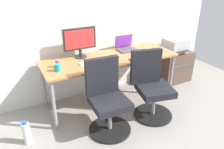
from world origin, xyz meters
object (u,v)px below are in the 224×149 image
at_px(office_chair_right, 151,88).
at_px(office_chair_left, 107,100).
at_px(desktop_monitor, 80,41).
at_px(open_laptop, 126,46).
at_px(water_bottle_on_floor, 27,133).
at_px(printer, 175,45).
at_px(coffee_mug, 57,68).
at_px(side_cabinet, 173,66).

bearing_deg(office_chair_right, office_chair_left, 179.86).
relative_size(desktop_monitor, open_laptop, 1.55).
bearing_deg(water_bottle_on_floor, office_chair_right, -6.55).
bearing_deg(desktop_monitor, office_chair_right, -47.99).
height_order(office_chair_left, desktop_monitor, desktop_monitor).
height_order(printer, water_bottle_on_floor, printer).
bearing_deg(water_bottle_on_floor, printer, 10.82).
relative_size(printer, coffee_mug, 4.35).
distance_m(printer, desktop_monitor, 1.78).
height_order(printer, coffee_mug, coffee_mug).
xyz_separation_m(side_cabinet, water_bottle_on_floor, (-2.69, -0.51, -0.13)).
distance_m(office_chair_left, office_chair_right, 0.68).
height_order(printer, desktop_monitor, desktop_monitor).
bearing_deg(open_laptop, desktop_monitor, 179.12).
relative_size(office_chair_right, side_cabinet, 1.57).
distance_m(water_bottle_on_floor, coffee_mug, 0.85).
xyz_separation_m(office_chair_left, open_laptop, (0.73, 0.77, 0.36)).
relative_size(side_cabinet, printer, 1.49).
xyz_separation_m(side_cabinet, open_laptop, (-0.99, 0.07, 0.51)).
bearing_deg(side_cabinet, office_chair_left, -157.84).
height_order(office_chair_left, open_laptop, open_laptop).
distance_m(side_cabinet, coffee_mug, 2.25).
xyz_separation_m(printer, open_laptop, (-0.99, 0.07, 0.11)).
xyz_separation_m(office_chair_right, coffee_mug, (-1.14, 0.46, 0.35)).
relative_size(printer, open_laptop, 1.29).
bearing_deg(office_chair_right, open_laptop, 85.98).
distance_m(office_chair_left, open_laptop, 1.12).
xyz_separation_m(water_bottle_on_floor, coffee_mug, (0.50, 0.27, 0.63)).
bearing_deg(open_laptop, printer, -4.24).
relative_size(desktop_monitor, coffee_mug, 5.22).
height_order(office_chair_left, water_bottle_on_floor, office_chair_left).
bearing_deg(office_chair_right, coffee_mug, 158.10).
xyz_separation_m(desktop_monitor, open_laptop, (0.76, -0.01, -0.19)).
bearing_deg(office_chair_left, office_chair_right, -0.14).
bearing_deg(coffee_mug, office_chair_left, -44.67).
xyz_separation_m(office_chair_left, desktop_monitor, (-0.03, 0.79, 0.56)).
bearing_deg(open_laptop, side_cabinet, -4.19).
bearing_deg(side_cabinet, desktop_monitor, 177.25).
bearing_deg(desktop_monitor, side_cabinet, -2.75).
distance_m(desktop_monitor, coffee_mug, 0.58).
bearing_deg(printer, desktop_monitor, 177.22).
distance_m(office_chair_left, desktop_monitor, 0.96).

